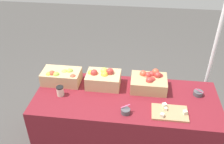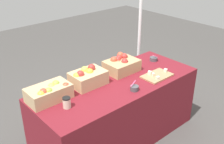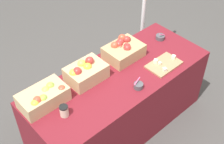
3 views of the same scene
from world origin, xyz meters
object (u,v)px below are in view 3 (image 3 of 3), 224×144
Objects in this scene: apple_crate_right at (123,50)px; sample_bowl_near at (138,86)px; cutting_board_front at (164,64)px; coffee_cup at (64,111)px; sample_bowl_mid at (160,37)px; apple_crate_left at (44,97)px; apple_crate_middle at (85,72)px; tent_pole at (144,1)px.

apple_crate_right reaches higher than sample_bowl_near.
coffee_cup is (-1.11, 0.14, 0.04)m from cutting_board_front.
apple_crate_left is at bearing 178.32° from sample_bowl_mid.
apple_crate_middle is 1.27m from tent_pole.
apple_crate_right is 0.20× the size of tent_pole.
coffee_cup is at bearing 172.85° from cutting_board_front.
cutting_board_front is 1.12m from coffee_cup.
apple_crate_left is at bearing 162.65° from cutting_board_front.
apple_crate_middle is at bearing -178.91° from apple_crate_right.
tent_pole reaches higher than cutting_board_front.
cutting_board_front is 0.42m from sample_bowl_near.
apple_crate_middle is at bearing -162.15° from tent_pole.
cutting_board_front is (0.20, -0.38, -0.07)m from apple_crate_right.
sample_bowl_near reaches higher than sample_bowl_mid.
apple_crate_middle is at bearing 0.61° from apple_crate_left.
cutting_board_front is at bearing 6.97° from sample_bowl_near.
apple_crate_left is 0.46m from apple_crate_middle.
apple_crate_left reaches higher than sample_bowl_mid.
apple_crate_right reaches higher than coffee_cup.
apple_crate_left is at bearing -179.14° from apple_crate_right.
coffee_cup is at bearing -165.38° from apple_crate_right.
apple_crate_right is (0.50, 0.01, -0.01)m from apple_crate_middle.
tent_pole is at bearing 56.54° from cutting_board_front.
tent_pole is (0.91, 0.80, 0.19)m from sample_bowl_near.
apple_crate_middle reaches higher than sample_bowl_mid.
sample_bowl_mid is at bearing 45.76° from cutting_board_front.
tent_pole is (0.70, 0.38, 0.14)m from apple_crate_right.
cutting_board_front is (0.70, -0.37, -0.08)m from apple_crate_middle.
cutting_board_front is at bearing -17.35° from apple_crate_left.
apple_crate_middle is 0.96× the size of apple_crate_right.
sample_bowl_near is 0.72m from coffee_cup.
coffee_cup is 1.73m from tent_pole.
cutting_board_front is at bearing -7.15° from coffee_cup.
apple_crate_middle is 0.47m from coffee_cup.
tent_pole is at bearing 20.93° from coffee_cup.
apple_crate_right is at bearing -151.57° from tent_pole.
apple_crate_middle is at bearing 177.29° from sample_bowl_mid.
tent_pole reaches higher than sample_bowl_near.
cutting_board_front is 0.44m from sample_bowl_mid.
sample_bowl_mid is (1.47, -0.04, -0.06)m from apple_crate_left.
coffee_cup is (0.05, -0.22, -0.03)m from apple_crate_left.
coffee_cup is (-0.41, -0.23, -0.04)m from apple_crate_middle.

